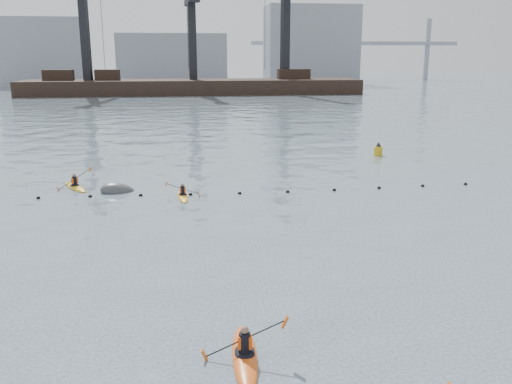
# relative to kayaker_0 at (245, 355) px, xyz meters

# --- Properties ---
(float_line) EXTENTS (33.24, 0.73, 0.24)m
(float_line) POSITION_rel_kayaker_0_xyz_m (0.25, 18.77, -0.08)
(float_line) COLOR black
(float_line) RESTS_ON ground
(barge_pier) EXTENTS (72.00, 19.30, 29.50)m
(barge_pier) POSITION_rel_kayaker_0_xyz_m (0.53, 106.23, 1.79)
(barge_pier) COLOR black
(barge_pier) RESTS_ON ground
(skyline) EXTENTS (141.00, 28.00, 22.00)m
(skyline) POSITION_rel_kayaker_0_xyz_m (2.99, 146.51, 9.14)
(skyline) COLOR gray
(skyline) RESTS_ON ground
(kayaker_0) EXTENTS (2.46, 3.56, 1.39)m
(kayaker_0) POSITION_rel_kayaker_0_xyz_m (0.00, 0.00, 0.00)
(kayaker_0) COLOR #E05515
(kayaker_0) RESTS_ON ground
(kayaker_3) EXTENTS (2.08, 3.04, 1.13)m
(kayaker_3) POSITION_rel_kayaker_0_xyz_m (-1.71, 18.22, -0.02)
(kayaker_3) COLOR gold
(kayaker_3) RESTS_ON ground
(kayaker_5) EXTENTS (2.24, 3.26, 1.37)m
(kayaker_5) POSITION_rel_kayaker_0_xyz_m (-8.58, 21.44, -0.01)
(kayaker_5) COLOR gold
(kayaker_5) RESTS_ON ground
(mooring_buoy) EXTENTS (2.55, 1.71, 1.51)m
(mooring_buoy) POSITION_rel_kayaker_0_xyz_m (-5.74, 20.11, -0.11)
(mooring_buoy) COLOR #424547
(mooring_buoy) RESTS_ON ground
(nav_buoy) EXTENTS (0.72, 0.72, 1.31)m
(nav_buoy) POSITION_rel_kayaker_0_xyz_m (14.75, 30.01, 0.29)
(nav_buoy) COLOR gold
(nav_buoy) RESTS_ON ground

